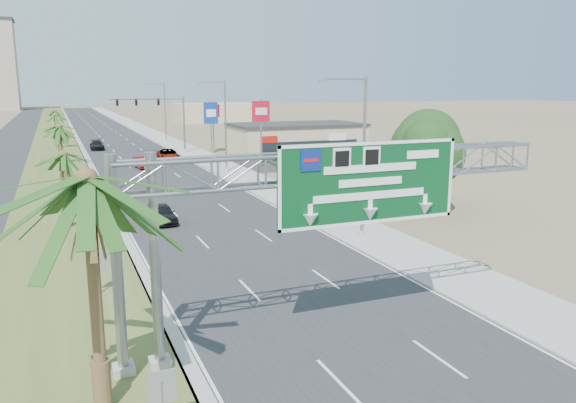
{
  "coord_description": "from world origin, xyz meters",
  "views": [
    {
      "loc": [
        -9.9,
        -7.82,
        9.43
      ],
      "look_at": [
        -0.17,
        15.64,
        4.2
      ],
      "focal_mm": 35.0,
      "sensor_mm": 36.0,
      "label": 1
    }
  ],
  "objects_px": {
    "store_building": "(296,139)",
    "car_left_lane": "(162,214)",
    "car_right_lane": "(168,155)",
    "pole_sign_blue": "(211,115)",
    "pole_sign_red_near": "(261,115)",
    "pole_sign_red_far": "(213,114)",
    "sign_gantry": "(326,182)",
    "palm_near": "(87,181)",
    "car_mid_lane": "(142,162)",
    "signal_mast": "(170,119)",
    "car_far": "(97,145)"
  },
  "relations": [
    {
      "from": "signal_mast",
      "to": "store_building",
      "type": "xyz_separation_m",
      "value": [
        16.83,
        -5.97,
        -2.85
      ]
    },
    {
      "from": "car_mid_lane",
      "to": "signal_mast",
      "type": "bearing_deg",
      "value": 58.62
    },
    {
      "from": "store_building",
      "to": "car_left_lane",
      "type": "relative_size",
      "value": 4.61
    },
    {
      "from": "sign_gantry",
      "to": "car_right_lane",
      "type": "height_order",
      "value": "sign_gantry"
    },
    {
      "from": "sign_gantry",
      "to": "pole_sign_red_near",
      "type": "relative_size",
      "value": 2.1
    },
    {
      "from": "pole_sign_blue",
      "to": "car_left_lane",
      "type": "bearing_deg",
      "value": -109.72
    },
    {
      "from": "car_right_lane",
      "to": "pole_sign_red_near",
      "type": "height_order",
      "value": "pole_sign_red_near"
    },
    {
      "from": "car_far",
      "to": "pole_sign_red_near",
      "type": "bearing_deg",
      "value": -57.63
    },
    {
      "from": "car_right_lane",
      "to": "car_far",
      "type": "relative_size",
      "value": 1.16
    },
    {
      "from": "sign_gantry",
      "to": "pole_sign_red_far",
      "type": "xyz_separation_m",
      "value": [
        12.45,
        61.75,
        -0.55
      ]
    },
    {
      "from": "car_far",
      "to": "pole_sign_red_near",
      "type": "xyz_separation_m",
      "value": [
        16.72,
        -26.86,
        5.48
      ]
    },
    {
      "from": "store_building",
      "to": "car_left_lane",
      "type": "distance_m",
      "value": 43.28
    },
    {
      "from": "car_right_lane",
      "to": "pole_sign_red_near",
      "type": "relative_size",
      "value": 0.7
    },
    {
      "from": "palm_near",
      "to": "car_mid_lane",
      "type": "distance_m",
      "value": 52.02
    },
    {
      "from": "signal_mast",
      "to": "car_right_lane",
      "type": "bearing_deg",
      "value": -103.16
    },
    {
      "from": "car_mid_lane",
      "to": "pole_sign_red_near",
      "type": "height_order",
      "value": "pole_sign_red_near"
    },
    {
      "from": "pole_sign_red_far",
      "to": "pole_sign_blue",
      "type": "bearing_deg",
      "value": -114.14
    },
    {
      "from": "palm_near",
      "to": "pole_sign_red_far",
      "type": "height_order",
      "value": "palm_near"
    },
    {
      "from": "store_building",
      "to": "car_far",
      "type": "relative_size",
      "value": 3.76
    },
    {
      "from": "pole_sign_blue",
      "to": "pole_sign_red_far",
      "type": "bearing_deg",
      "value": 65.86
    },
    {
      "from": "pole_sign_red_far",
      "to": "signal_mast",
      "type": "bearing_deg",
      "value": 177.3
    },
    {
      "from": "pole_sign_red_far",
      "to": "car_right_lane",
      "type": "bearing_deg",
      "value": -136.04
    },
    {
      "from": "pole_sign_red_far",
      "to": "sign_gantry",
      "type": "bearing_deg",
      "value": -101.4
    },
    {
      "from": "car_mid_lane",
      "to": "pole_sign_blue",
      "type": "bearing_deg",
      "value": 36.99
    },
    {
      "from": "car_right_lane",
      "to": "pole_sign_blue",
      "type": "height_order",
      "value": "pole_sign_blue"
    },
    {
      "from": "car_right_lane",
      "to": "pole_sign_red_near",
      "type": "distance_m",
      "value": 14.18
    },
    {
      "from": "pole_sign_red_near",
      "to": "pole_sign_red_far",
      "type": "height_order",
      "value": "pole_sign_red_near"
    },
    {
      "from": "pole_sign_blue",
      "to": "signal_mast",
      "type": "bearing_deg",
      "value": 158.88
    },
    {
      "from": "car_far",
      "to": "pole_sign_blue",
      "type": "distance_m",
      "value": 19.34
    },
    {
      "from": "car_right_lane",
      "to": "car_far",
      "type": "bearing_deg",
      "value": 117.23
    },
    {
      "from": "pole_sign_red_far",
      "to": "car_left_lane",
      "type": "bearing_deg",
      "value": -109.92
    },
    {
      "from": "sign_gantry",
      "to": "pole_sign_blue",
      "type": "relative_size",
      "value": 2.25
    },
    {
      "from": "store_building",
      "to": "car_mid_lane",
      "type": "height_order",
      "value": "store_building"
    },
    {
      "from": "pole_sign_blue",
      "to": "pole_sign_red_far",
      "type": "xyz_separation_m",
      "value": [
        0.81,
        1.8,
        0.04
      ]
    },
    {
      "from": "palm_near",
      "to": "car_right_lane",
      "type": "xyz_separation_m",
      "value": [
        12.47,
        55.85,
        -6.16
      ]
    },
    {
      "from": "signal_mast",
      "to": "car_right_lane",
      "type": "height_order",
      "value": "signal_mast"
    },
    {
      "from": "store_building",
      "to": "palm_near",
      "type": "bearing_deg",
      "value": -118.28
    },
    {
      "from": "sign_gantry",
      "to": "pole_sign_red_near",
      "type": "bearing_deg",
      "value": 73.03
    },
    {
      "from": "palm_near",
      "to": "signal_mast",
      "type": "xyz_separation_m",
      "value": [
        14.37,
        63.97,
        -2.08
      ]
    },
    {
      "from": "sign_gantry",
      "to": "pole_sign_red_near",
      "type": "distance_m",
      "value": 46.73
    },
    {
      "from": "car_mid_lane",
      "to": "pole_sign_blue",
      "type": "height_order",
      "value": "pole_sign_blue"
    },
    {
      "from": "sign_gantry",
      "to": "store_building",
      "type": "height_order",
      "value": "sign_gantry"
    },
    {
      "from": "car_mid_lane",
      "to": "pole_sign_red_far",
      "type": "height_order",
      "value": "pole_sign_red_far"
    },
    {
      "from": "sign_gantry",
      "to": "palm_near",
      "type": "xyz_separation_m",
      "value": [
        -8.14,
        -1.93,
        0.87
      ]
    },
    {
      "from": "signal_mast",
      "to": "pole_sign_red_far",
      "type": "relative_size",
      "value": 1.46
    },
    {
      "from": "sign_gantry",
      "to": "car_left_lane",
      "type": "distance_m",
      "value": 21.83
    },
    {
      "from": "sign_gantry",
      "to": "palm_near",
      "type": "distance_m",
      "value": 8.41
    },
    {
      "from": "car_right_lane",
      "to": "pole_sign_blue",
      "type": "distance_m",
      "value": 10.57
    },
    {
      "from": "car_mid_lane",
      "to": "car_right_lane",
      "type": "bearing_deg",
      "value": 43.9
    },
    {
      "from": "pole_sign_blue",
      "to": "store_building",
      "type": "bearing_deg",
      "value": -18.78
    }
  ]
}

